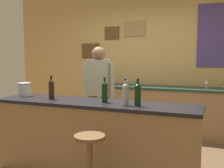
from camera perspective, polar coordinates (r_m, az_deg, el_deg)
name	(u,v)px	position (r m, az deg, el deg)	size (l,w,h in m)	color
ground_plane	(107,162)	(3.91, -1.16, -16.21)	(10.00, 10.00, 0.00)	brown
back_wall	(146,59)	(5.54, 7.19, 5.31)	(6.00, 0.09, 2.80)	tan
bar_counter	(94,138)	(3.41, -3.81, -11.38)	(2.57, 0.60, 0.92)	olive
side_counter	(159,110)	(5.19, 10.01, -5.47)	(2.87, 0.56, 0.90)	olive
bartender	(99,91)	(4.19, -2.83, -1.43)	(0.52, 0.21, 1.62)	#384766
bar_stool	(90,156)	(2.84, -4.75, -15.05)	(0.32, 0.32, 0.68)	brown
wine_bottle_a	(51,89)	(3.56, -12.78, -0.98)	(0.07, 0.07, 0.31)	black
wine_bottle_b	(105,91)	(3.22, -1.57, -1.56)	(0.07, 0.07, 0.31)	black
wine_bottle_c	(126,93)	(3.04, 2.89, -2.03)	(0.07, 0.07, 0.31)	#999E99
wine_bottle_d	(138,94)	(3.01, 5.50, -2.12)	(0.07, 0.07, 0.31)	black
ice_bucket	(25,89)	(3.94, -18.12, -1.00)	(0.19, 0.19, 0.19)	#B7BABF
wine_glass_a	(127,79)	(5.36, 3.15, 1.00)	(0.07, 0.07, 0.16)	silver
wine_glass_b	(207,82)	(5.11, 19.50, 0.41)	(0.07, 0.07, 0.16)	silver
coffee_mug	(136,83)	(5.17, 5.10, 0.11)	(0.12, 0.08, 0.09)	#338C4C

